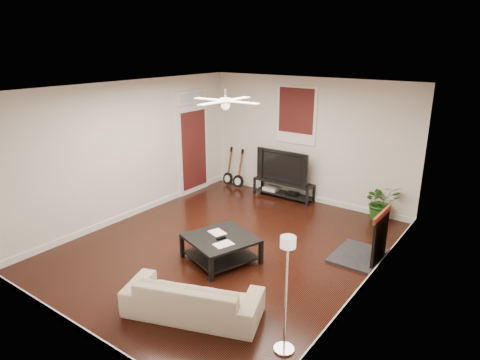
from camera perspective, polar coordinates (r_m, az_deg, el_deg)
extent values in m
cube|color=black|center=(7.69, -1.77, -8.93)|extent=(5.00, 6.00, 0.01)
cube|color=white|center=(6.90, -1.99, 12.30)|extent=(5.00, 6.00, 0.01)
cube|color=silver|center=(9.64, 9.13, 5.29)|extent=(5.00, 0.01, 2.80)
cube|color=silver|center=(5.28, -22.31, -6.67)|extent=(5.00, 0.01, 2.80)
cube|color=silver|center=(8.87, -14.80, 3.81)|extent=(0.01, 6.00, 2.80)
cube|color=silver|center=(6.05, 17.25, -2.98)|extent=(0.01, 6.00, 2.80)
cube|color=#A75136|center=(6.97, 19.87, -0.51)|extent=(0.02, 2.20, 2.80)
cube|color=black|center=(7.38, 16.96, -7.04)|extent=(0.80, 1.10, 0.92)
cube|color=#3B1110|center=(9.65, 7.60, 8.70)|extent=(1.00, 0.06, 1.30)
cube|color=white|center=(10.15, -6.34, 5.18)|extent=(0.08, 1.00, 2.50)
cube|color=black|center=(9.99, 5.89, -1.26)|extent=(1.46, 0.39, 0.41)
imported|color=black|center=(9.83, 6.05, 1.98)|extent=(1.31, 0.17, 0.76)
cube|color=black|center=(7.15, -2.61, -9.25)|extent=(1.30, 1.30, 0.43)
imported|color=tan|center=(5.86, -6.39, -15.39)|extent=(1.96, 1.30, 0.53)
imported|color=#215317|center=(9.12, 18.58, -2.83)|extent=(0.92, 0.91, 0.77)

